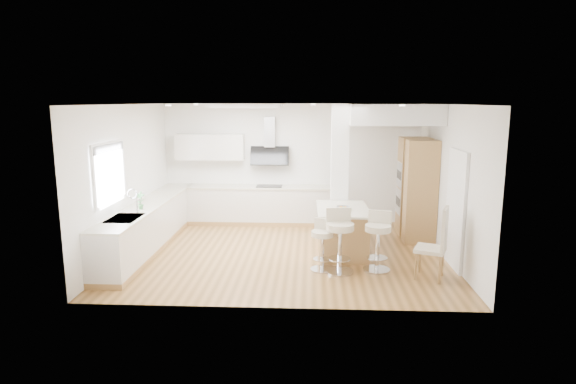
# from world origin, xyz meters

# --- Properties ---
(ground) EXTENTS (6.00, 6.00, 0.00)m
(ground) POSITION_xyz_m (0.00, 0.00, 0.00)
(ground) COLOR #A1713C
(ground) RESTS_ON ground
(ceiling) EXTENTS (6.00, 5.00, 0.02)m
(ceiling) POSITION_xyz_m (0.00, 0.00, 0.00)
(ceiling) COLOR white
(ceiling) RESTS_ON ground
(wall_back) EXTENTS (6.00, 0.04, 2.80)m
(wall_back) POSITION_xyz_m (0.00, 2.50, 1.40)
(wall_back) COLOR white
(wall_back) RESTS_ON ground
(wall_left) EXTENTS (0.04, 5.00, 2.80)m
(wall_left) POSITION_xyz_m (-3.00, 0.00, 1.40)
(wall_left) COLOR white
(wall_left) RESTS_ON ground
(wall_right) EXTENTS (0.04, 5.00, 2.80)m
(wall_right) POSITION_xyz_m (3.00, 0.00, 1.40)
(wall_right) COLOR white
(wall_right) RESTS_ON ground
(skylight) EXTENTS (4.10, 2.10, 0.06)m
(skylight) POSITION_xyz_m (-0.79, 0.60, 2.77)
(skylight) COLOR white
(skylight) RESTS_ON ground
(window_left) EXTENTS (0.06, 1.28, 1.07)m
(window_left) POSITION_xyz_m (-2.96, -0.90, 1.69)
(window_left) COLOR white
(window_left) RESTS_ON ground
(doorway_right) EXTENTS (0.05, 1.00, 2.10)m
(doorway_right) POSITION_xyz_m (2.97, -0.60, 1.00)
(doorway_right) COLOR #49413A
(doorway_right) RESTS_ON ground
(counter_left) EXTENTS (0.63, 4.50, 1.35)m
(counter_left) POSITION_xyz_m (-2.70, 0.23, 0.46)
(counter_left) COLOR #B1854C
(counter_left) RESTS_ON ground
(counter_back) EXTENTS (3.62, 0.63, 2.50)m
(counter_back) POSITION_xyz_m (-0.91, 2.22, 0.70)
(counter_back) COLOR #B1854C
(counter_back) RESTS_ON ground
(pillar) EXTENTS (0.35, 0.35, 2.80)m
(pillar) POSITION_xyz_m (1.05, 0.95, 1.40)
(pillar) COLOR white
(pillar) RESTS_ON ground
(soffit) EXTENTS (1.78, 2.20, 0.40)m
(soffit) POSITION_xyz_m (2.10, 1.40, 2.60)
(soffit) COLOR white
(soffit) RESTS_ON ground
(oven_column) EXTENTS (0.63, 1.21, 2.10)m
(oven_column) POSITION_xyz_m (2.68, 1.23, 1.05)
(oven_column) COLOR #B1854C
(oven_column) RESTS_ON ground
(peninsula) EXTENTS (0.97, 1.46, 0.95)m
(peninsula) POSITION_xyz_m (1.07, 0.03, 0.45)
(peninsula) COLOR #B1854C
(peninsula) RESTS_ON ground
(bar_stool_a) EXTENTS (0.48, 0.48, 0.88)m
(bar_stool_a) POSITION_xyz_m (0.68, -0.91, 0.50)
(bar_stool_a) COLOR silver
(bar_stool_a) RESTS_ON ground
(bar_stool_b) EXTENTS (0.55, 0.55, 1.09)m
(bar_stool_b) POSITION_xyz_m (0.96, -1.00, 0.61)
(bar_stool_b) COLOR silver
(bar_stool_b) RESTS_ON ground
(bar_stool_c) EXTENTS (0.57, 0.57, 1.02)m
(bar_stool_c) POSITION_xyz_m (1.62, -0.88, 0.57)
(bar_stool_c) COLOR silver
(bar_stool_c) RESTS_ON ground
(dining_chair) EXTENTS (0.61, 0.61, 1.20)m
(dining_chair) POSITION_xyz_m (2.52, -1.24, 0.64)
(dining_chair) COLOR beige
(dining_chair) RESTS_ON ground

